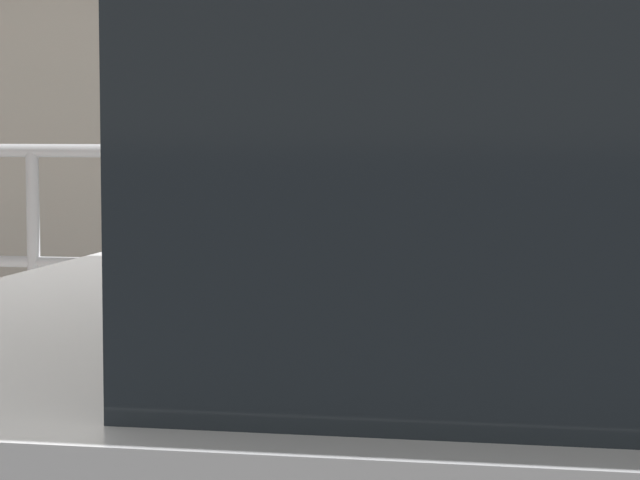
# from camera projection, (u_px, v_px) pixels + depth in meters

# --- Properties ---
(parking_meter) EXTENTS (0.16, 0.17, 1.59)m
(parking_meter) POSITION_uv_depth(u_px,v_px,m) (256.00, 175.00, 3.56)
(parking_meter) COLOR slate
(parking_meter) RESTS_ON sidewalk_curb
(pedestrian_at_meter) EXTENTS (0.63, 0.48, 1.76)m
(pedestrian_at_meter) POSITION_uv_depth(u_px,v_px,m) (476.00, 227.00, 3.46)
(pedestrian_at_meter) COLOR black
(pedestrian_at_meter) RESTS_ON sidewalk_curb
(background_railing) EXTENTS (24.06, 0.06, 1.16)m
(background_railing) POSITION_uv_depth(u_px,v_px,m) (473.00, 223.00, 6.24)
(background_railing) COLOR gray
(background_railing) RESTS_ON sidewalk_curb
(backdrop_wall) EXTENTS (32.00, 0.50, 2.80)m
(backdrop_wall) POSITION_uv_depth(u_px,v_px,m) (503.00, 124.00, 8.43)
(backdrop_wall) COLOR gray
(backdrop_wall) RESTS_ON ground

